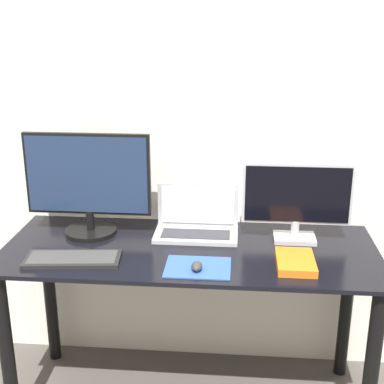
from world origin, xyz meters
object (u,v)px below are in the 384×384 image
at_px(laptop, 197,222).
at_px(mouse, 197,266).
at_px(monitor_left, 88,183).
at_px(keyboard, 73,259).
at_px(book, 295,262).
at_px(monitor_right, 297,199).

height_order(laptop, mouse, laptop).
relative_size(monitor_left, laptop, 1.51).
relative_size(keyboard, book, 1.80).
bearing_deg(book, monitor_right, 85.60).
bearing_deg(laptop, book, -35.53).
xyz_separation_m(laptop, mouse, (0.03, -0.38, -0.03)).
height_order(keyboard, mouse, mouse).
distance_m(keyboard, mouse, 0.51).
distance_m(monitor_right, laptop, 0.46).
distance_m(monitor_left, keyboard, 0.37).
height_order(monitor_left, monitor_right, monitor_left).
xyz_separation_m(monitor_left, laptop, (0.48, 0.04, -0.18)).
distance_m(monitor_left, mouse, 0.65).
relative_size(keyboard, mouse, 5.74).
relative_size(laptop, book, 1.68).
height_order(monitor_right, keyboard, monitor_right).
height_order(monitor_right, laptop, monitor_right).
bearing_deg(monitor_left, book, -16.00).
bearing_deg(laptop, monitor_right, -5.23).
bearing_deg(monitor_left, mouse, -33.71).
relative_size(monitor_right, book, 2.14).
distance_m(monitor_right, keyboard, 0.98).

